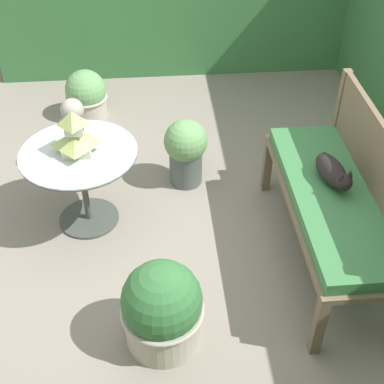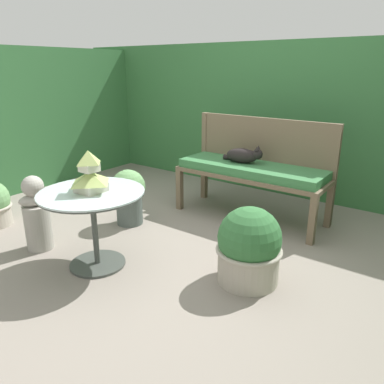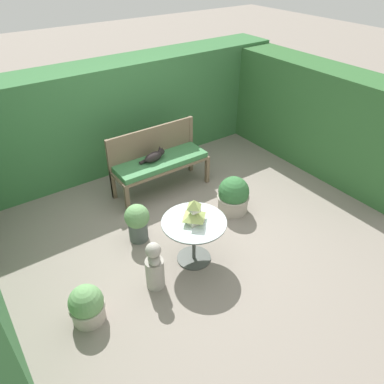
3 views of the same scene
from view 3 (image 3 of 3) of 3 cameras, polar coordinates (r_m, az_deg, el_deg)
The scene contains 12 objects.
ground at distance 5.39m, azimuth -0.39°, elevation -4.95°, with size 30.00×30.00×0.00m, color gray.
foliage_hedge_back at distance 6.68m, azimuth -11.88°, elevation 11.41°, with size 6.40×0.76×1.77m, color #38703D.
foliage_hedge_right at distance 6.82m, azimuth 19.21°, elevation 10.49°, with size 0.70×3.50×1.72m, color #336633.
garden_bench at distance 5.88m, azimuth -4.75°, elevation 4.32°, with size 1.53×0.53×0.56m.
bench_backrest at distance 5.95m, azimuth -6.10°, elevation 7.28°, with size 1.53×0.06×1.00m.
cat at distance 5.77m, azimuth -5.79°, elevation 5.44°, with size 0.44×0.20×0.19m.
patio_table at distance 4.55m, azimuth 0.31°, elevation -5.75°, with size 0.79×0.79×0.61m.
pagoda_birdhouse at distance 4.39m, azimuth 0.32°, elevation -3.15°, with size 0.25×0.25×0.31m.
garden_bust at distance 4.38m, azimuth -5.73°, elevation -11.28°, with size 0.22×0.28×0.65m.
potted_plant_table_far at distance 5.53m, azimuth 6.31°, elevation -0.58°, with size 0.48×0.48×0.57m.
potted_plant_bench_right at distance 5.02m, azimuth -8.32°, elevation -4.43°, with size 0.33×0.33×0.55m.
potted_plant_path_edge at distance 4.26m, azimuth -15.74°, elevation -16.28°, with size 0.39×0.39×0.45m.
Camera 3 is at (-2.37, -3.43, 3.42)m, focal length 35.00 mm.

